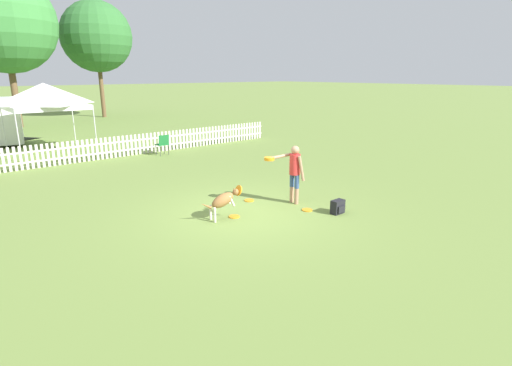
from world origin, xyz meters
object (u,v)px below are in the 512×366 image
(frisbee_near_dog, at_px, (249,200))
(frisbee_midfield, at_px, (234,217))
(leaping_dog, at_px, (224,200))
(folding_chair_blue_left, at_px, (163,143))
(canopy_tent_main, at_px, (45,96))
(handler_person, at_px, (293,168))
(frisbee_near_handler, at_px, (307,210))
(backpack_on_grass, at_px, (338,207))
(tree_left_grove, at_px, (97,37))
(tree_right_grove, at_px, (4,22))

(frisbee_near_dog, bearing_deg, frisbee_midfield, -145.77)
(leaping_dog, relative_size, folding_chair_blue_left, 1.26)
(canopy_tent_main, bearing_deg, frisbee_near_dog, -79.01)
(frisbee_near_dog, xyz_separation_m, frisbee_midfield, (-1.08, -0.74, 0.00))
(handler_person, bearing_deg, frisbee_near_handler, 175.49)
(frisbee_midfield, xyz_separation_m, backpack_on_grass, (2.08, -1.46, 0.16))
(handler_person, bearing_deg, tree_left_grove, -2.94)
(frisbee_midfield, height_order, backpack_on_grass, backpack_on_grass)
(backpack_on_grass, relative_size, tree_left_grove, 0.04)
(frisbee_near_dog, height_order, tree_right_grove, tree_right_grove)
(canopy_tent_main, bearing_deg, tree_left_grove, 61.12)
(canopy_tent_main, bearing_deg, leaping_dog, -86.09)
(leaping_dog, xyz_separation_m, frisbee_near_handler, (1.93, -0.90, -0.45))
(frisbee_midfield, bearing_deg, handler_person, -5.05)
(backpack_on_grass, distance_m, tree_right_grove, 24.33)
(handler_person, bearing_deg, backpack_on_grass, -161.50)
(frisbee_near_handler, bearing_deg, handler_person, 78.48)
(handler_person, height_order, frisbee_near_handler, handler_person)
(tree_right_grove, bearing_deg, backpack_on_grass, -84.31)
(frisbee_midfield, bearing_deg, frisbee_near_handler, -25.97)
(leaping_dog, relative_size, tree_left_grove, 0.13)
(canopy_tent_main, height_order, tree_right_grove, tree_right_grove)
(backpack_on_grass, height_order, canopy_tent_main, canopy_tent_main)
(backpack_on_grass, distance_m, folding_chair_blue_left, 9.35)
(handler_person, distance_m, backpack_on_grass, 1.55)
(frisbee_midfield, distance_m, canopy_tent_main, 11.93)
(frisbee_midfield, relative_size, tree_right_grove, 0.03)
(frisbee_near_dog, distance_m, tree_right_grove, 22.18)
(handler_person, bearing_deg, tree_right_grove, 12.35)
(handler_person, height_order, frisbee_midfield, handler_person)
(folding_chair_blue_left, xyz_separation_m, tree_right_grove, (-2.59, 14.10, 5.74))
(frisbee_midfield, relative_size, backpack_on_grass, 0.75)
(backpack_on_grass, bearing_deg, leaping_dog, 146.53)
(frisbee_midfield, xyz_separation_m, folding_chair_blue_left, (2.34, 7.88, 0.51))
(frisbee_midfield, height_order, canopy_tent_main, canopy_tent_main)
(frisbee_near_handler, bearing_deg, backpack_on_grass, -58.05)
(canopy_tent_main, bearing_deg, handler_person, -76.41)
(canopy_tent_main, bearing_deg, frisbee_midfield, -84.93)
(handler_person, xyz_separation_m, tree_right_grove, (-2.07, 22.14, 5.30))
(leaping_dog, height_order, tree_left_grove, tree_left_grove)
(frisbee_near_handler, bearing_deg, folding_chair_blue_left, 85.71)
(handler_person, xyz_separation_m, frisbee_near_handler, (-0.13, -0.66, -0.95))
(folding_chair_blue_left, distance_m, tree_left_grove, 18.13)
(handler_person, height_order, backpack_on_grass, handler_person)
(handler_person, relative_size, backpack_on_grass, 4.45)
(tree_left_grove, xyz_separation_m, tree_right_grove, (-6.44, -2.76, 0.28))
(leaping_dog, height_order, frisbee_near_handler, leaping_dog)
(backpack_on_grass, height_order, folding_chair_blue_left, folding_chair_blue_left)
(handler_person, relative_size, tree_right_grove, 0.17)
(leaping_dog, height_order, backpack_on_grass, leaping_dog)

